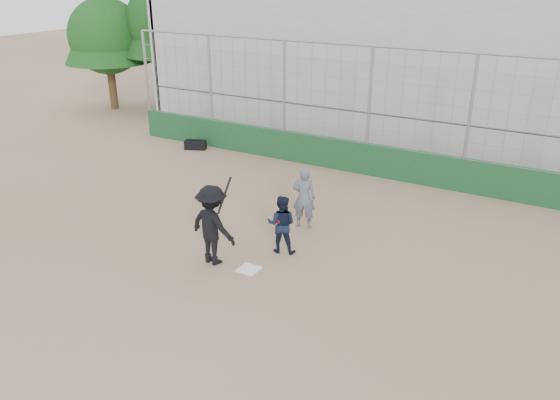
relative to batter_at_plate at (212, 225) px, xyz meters
The scene contains 10 objects.
ground 1.27m from the batter_at_plate, ahead, with size 90.00×90.00×0.00m, color brown.
home_plate 1.26m from the batter_at_plate, ahead, with size 0.44×0.44×0.02m, color white.
backstop 7.14m from the batter_at_plate, 82.99° to the left, with size 18.10×0.25×4.04m.
bleachers 12.23m from the batter_at_plate, 85.86° to the left, with size 20.25×6.70×6.98m.
tree_left 15.41m from the batter_at_plate, 132.42° to the left, with size 4.48×4.48×7.00m.
tree_right 16.11m from the batter_at_plate, 142.81° to the left, with size 3.84×3.84×6.00m.
batter_at_plate is the anchor object (origin of this frame).
catcher_crouched 1.65m from the batter_at_plate, 46.44° to the left, with size 0.81×0.70×0.98m.
umpire 2.78m from the batter_at_plate, 70.42° to the left, with size 0.59×0.39×1.45m, color #505865.
equipment_bag 8.51m from the batter_at_plate, 130.33° to the left, with size 0.84×0.60×0.37m.
Camera 1 is at (5.73, -8.77, 6.13)m, focal length 35.00 mm.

